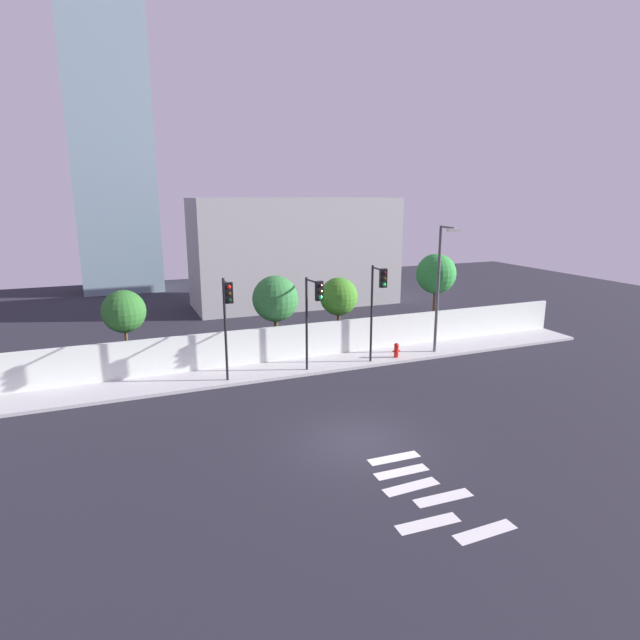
{
  "coord_description": "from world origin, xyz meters",
  "views": [
    {
      "loc": [
        -7.51,
        -14.95,
        8.45
      ],
      "look_at": [
        1.19,
        6.5,
        2.87
      ],
      "focal_mm": 28.79,
      "sensor_mm": 36.0,
      "label": 1
    }
  ],
  "objects_px": {
    "street_lamp_curbside": "(440,280)",
    "traffic_light_center": "(378,295)",
    "traffic_light_right": "(227,310)",
    "fire_hydrant": "(396,350)",
    "roadside_tree_rightmost": "(436,274)",
    "roadside_tree_leftmost": "(124,312)",
    "traffic_light_left": "(313,305)",
    "roadside_tree_midright": "(339,297)",
    "roadside_tree_midleft": "(275,299)"
  },
  "relations": [
    {
      "from": "roadside_tree_midright",
      "to": "roadside_tree_rightmost",
      "type": "height_order",
      "value": "roadside_tree_rightmost"
    },
    {
      "from": "traffic_light_right",
      "to": "roadside_tree_midright",
      "type": "height_order",
      "value": "traffic_light_right"
    },
    {
      "from": "fire_hydrant",
      "to": "roadside_tree_midleft",
      "type": "relative_size",
      "value": 0.18
    },
    {
      "from": "traffic_light_center",
      "to": "roadside_tree_rightmost",
      "type": "height_order",
      "value": "roadside_tree_rightmost"
    },
    {
      "from": "street_lamp_curbside",
      "to": "roadside_tree_leftmost",
      "type": "bearing_deg",
      "value": 169.15
    },
    {
      "from": "traffic_light_center",
      "to": "fire_hydrant",
      "type": "bearing_deg",
      "value": 25.24
    },
    {
      "from": "traffic_light_right",
      "to": "street_lamp_curbside",
      "type": "xyz_separation_m",
      "value": [
        11.52,
        0.68,
        0.51
      ]
    },
    {
      "from": "roadside_tree_rightmost",
      "to": "fire_hydrant",
      "type": "bearing_deg",
      "value": -145.66
    },
    {
      "from": "roadside_tree_midright",
      "to": "roadside_tree_rightmost",
      "type": "distance_m",
      "value": 6.41
    },
    {
      "from": "traffic_light_left",
      "to": "traffic_light_center",
      "type": "xyz_separation_m",
      "value": [
        3.38,
        0.01,
        0.27
      ]
    },
    {
      "from": "fire_hydrant",
      "to": "traffic_light_right",
      "type": "bearing_deg",
      "value": -175.2
    },
    {
      "from": "street_lamp_curbside",
      "to": "roadside_tree_midright",
      "type": "height_order",
      "value": "street_lamp_curbside"
    },
    {
      "from": "fire_hydrant",
      "to": "traffic_light_center",
      "type": "bearing_deg",
      "value": -154.76
    },
    {
      "from": "street_lamp_curbside",
      "to": "traffic_light_right",
      "type": "bearing_deg",
      "value": -176.61
    },
    {
      "from": "fire_hydrant",
      "to": "roadside_tree_rightmost",
      "type": "distance_m",
      "value": 6.2
    },
    {
      "from": "street_lamp_curbside",
      "to": "traffic_light_center",
      "type": "bearing_deg",
      "value": -170.4
    },
    {
      "from": "traffic_light_right",
      "to": "street_lamp_curbside",
      "type": "distance_m",
      "value": 11.55
    },
    {
      "from": "traffic_light_right",
      "to": "roadside_tree_midleft",
      "type": "height_order",
      "value": "traffic_light_right"
    },
    {
      "from": "traffic_light_right",
      "to": "roadside_tree_leftmost",
      "type": "relative_size",
      "value": 1.15
    },
    {
      "from": "traffic_light_right",
      "to": "roadside_tree_leftmost",
      "type": "bearing_deg",
      "value": 138.54
    },
    {
      "from": "traffic_light_center",
      "to": "fire_hydrant",
      "type": "distance_m",
      "value": 3.69
    },
    {
      "from": "fire_hydrant",
      "to": "street_lamp_curbside",
      "type": "bearing_deg",
      "value": -1.83
    },
    {
      "from": "traffic_light_left",
      "to": "roadside_tree_midright",
      "type": "relative_size",
      "value": 1.11
    },
    {
      "from": "street_lamp_curbside",
      "to": "roadside_tree_leftmost",
      "type": "height_order",
      "value": "street_lamp_curbside"
    },
    {
      "from": "traffic_light_left",
      "to": "roadside_tree_midright",
      "type": "height_order",
      "value": "traffic_light_left"
    },
    {
      "from": "street_lamp_curbside",
      "to": "roadside_tree_midleft",
      "type": "height_order",
      "value": "street_lamp_curbside"
    },
    {
      "from": "traffic_light_right",
      "to": "roadside_tree_rightmost",
      "type": "distance_m",
      "value": 13.86
    },
    {
      "from": "traffic_light_left",
      "to": "fire_hydrant",
      "type": "height_order",
      "value": "traffic_light_left"
    },
    {
      "from": "traffic_light_right",
      "to": "street_lamp_curbside",
      "type": "height_order",
      "value": "street_lamp_curbside"
    },
    {
      "from": "traffic_light_left",
      "to": "roadside_tree_rightmost",
      "type": "distance_m",
      "value": 10.03
    },
    {
      "from": "traffic_light_left",
      "to": "roadside_tree_leftmost",
      "type": "height_order",
      "value": "traffic_light_left"
    },
    {
      "from": "traffic_light_left",
      "to": "roadside_tree_midleft",
      "type": "relative_size",
      "value": 1.04
    },
    {
      "from": "traffic_light_center",
      "to": "roadside_tree_midright",
      "type": "xyz_separation_m",
      "value": [
        -0.42,
        3.7,
        -0.74
      ]
    },
    {
      "from": "traffic_light_left",
      "to": "fire_hydrant",
      "type": "xyz_separation_m",
      "value": [
        5.02,
        0.78,
        -2.94
      ]
    },
    {
      "from": "fire_hydrant",
      "to": "roadside_tree_midright",
      "type": "distance_m",
      "value": 4.35
    },
    {
      "from": "traffic_light_center",
      "to": "street_lamp_curbside",
      "type": "bearing_deg",
      "value": 9.6
    },
    {
      "from": "roadside_tree_leftmost",
      "to": "fire_hydrant",
      "type": "bearing_deg",
      "value": -12.48
    },
    {
      "from": "roadside_tree_midleft",
      "to": "roadside_tree_rightmost",
      "type": "distance_m",
      "value": 10.04
    },
    {
      "from": "roadside_tree_midleft",
      "to": "roadside_tree_rightmost",
      "type": "xyz_separation_m",
      "value": [
        10.01,
        0.0,
        0.77
      ]
    },
    {
      "from": "traffic_light_right",
      "to": "fire_hydrant",
      "type": "relative_size",
      "value": 6.09
    },
    {
      "from": "traffic_light_center",
      "to": "roadside_tree_midleft",
      "type": "bearing_deg",
      "value": 137.85
    },
    {
      "from": "traffic_light_left",
      "to": "fire_hydrant",
      "type": "relative_size",
      "value": 5.85
    },
    {
      "from": "traffic_light_center",
      "to": "roadside_tree_midleft",
      "type": "xyz_separation_m",
      "value": [
        -4.09,
        3.7,
        -0.6
      ]
    },
    {
      "from": "roadside_tree_rightmost",
      "to": "traffic_light_right",
      "type": "bearing_deg",
      "value": -164.55
    },
    {
      "from": "fire_hydrant",
      "to": "roadside_tree_leftmost",
      "type": "relative_size",
      "value": 0.19
    },
    {
      "from": "roadside_tree_midright",
      "to": "roadside_tree_leftmost",
      "type": "bearing_deg",
      "value": 180.0
    },
    {
      "from": "roadside_tree_midright",
      "to": "roadside_tree_rightmost",
      "type": "bearing_deg",
      "value": 0.0
    },
    {
      "from": "street_lamp_curbside",
      "to": "roadside_tree_midleft",
      "type": "bearing_deg",
      "value": 159.8
    },
    {
      "from": "traffic_light_center",
      "to": "roadside_tree_leftmost",
      "type": "relative_size",
      "value": 1.2
    },
    {
      "from": "street_lamp_curbside",
      "to": "roadside_tree_rightmost",
      "type": "distance_m",
      "value": 3.53
    }
  ]
}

